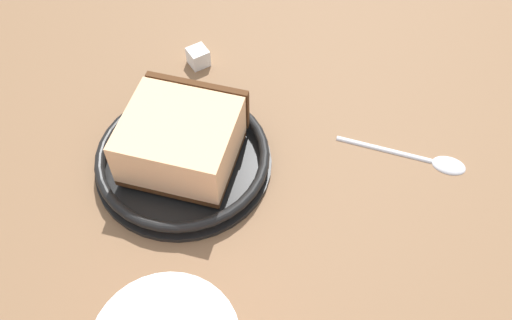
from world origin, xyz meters
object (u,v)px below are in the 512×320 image
(cake_slice, at_px, (181,139))
(sugar_cube, at_px, (198,57))
(teaspoon, at_px, (429,158))
(small_plate, at_px, (183,159))

(cake_slice, xyz_separation_m, sugar_cube, (-0.08, 0.09, -0.02))
(teaspoon, bearing_deg, sugar_cube, -166.14)
(teaspoon, xyz_separation_m, sugar_cube, (-0.24, -0.06, 0.01))
(small_plate, xyz_separation_m, cake_slice, (-0.00, 0.00, 0.03))
(cake_slice, distance_m, teaspoon, 0.22)
(small_plate, xyz_separation_m, sugar_cube, (-0.09, 0.10, 0.00))
(small_plate, relative_size, sugar_cube, 8.38)
(small_plate, bearing_deg, cake_slice, 118.87)
(small_plate, distance_m, sugar_cube, 0.13)
(cake_slice, height_order, teaspoon, cake_slice)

